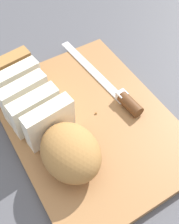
# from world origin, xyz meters

# --- Properties ---
(ground_plane) EXTENTS (3.00, 3.00, 0.00)m
(ground_plane) POSITION_xyz_m (0.00, 0.00, 0.00)
(ground_plane) COLOR #4C4C51
(cutting_board) EXTENTS (0.43, 0.32, 0.02)m
(cutting_board) POSITION_xyz_m (0.00, 0.00, 0.01)
(cutting_board) COLOR #9E6B3D
(cutting_board) RESTS_ON ground_plane
(bread_loaf) EXTENTS (0.32, 0.13, 0.09)m
(bread_loaf) POSITION_xyz_m (0.01, 0.09, 0.07)
(bread_loaf) COLOR #A8753D
(bread_loaf) RESTS_ON cutting_board
(bread_knife) EXTENTS (0.29, 0.05, 0.03)m
(bread_knife) POSITION_xyz_m (0.02, -0.09, 0.03)
(bread_knife) COLOR silver
(bread_knife) RESTS_ON cutting_board
(crumb_near_knife) EXTENTS (0.00, 0.00, 0.00)m
(crumb_near_knife) POSITION_xyz_m (0.01, -0.02, 0.02)
(crumb_near_knife) COLOR #996633
(crumb_near_knife) RESTS_ON cutting_board
(crumb_near_loaf) EXTENTS (0.00, 0.00, 0.00)m
(crumb_near_loaf) POSITION_xyz_m (-0.07, 0.02, 0.02)
(crumb_near_loaf) COLOR #996633
(crumb_near_loaf) RESTS_ON cutting_board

